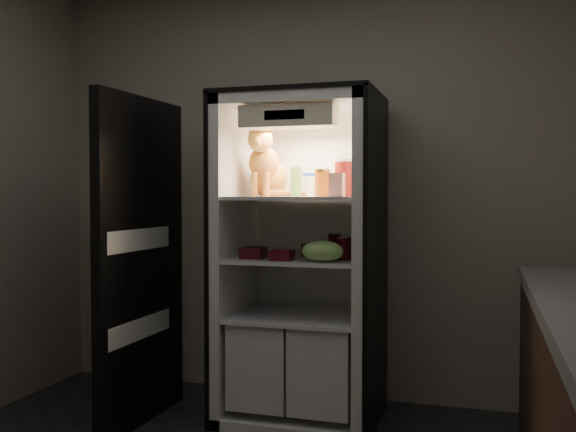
{
  "coord_description": "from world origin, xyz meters",
  "views": [
    {
      "loc": [
        1.0,
        -2.21,
        1.31
      ],
      "look_at": [
        -0.07,
        1.32,
        1.18
      ],
      "focal_mm": 40.0,
      "sensor_mm": 36.0,
      "label": 1
    }
  ],
  "objects_px": {
    "grape_bag": "(323,251)",
    "mayo_tub": "(311,185)",
    "soda_can_a": "(334,245)",
    "soda_can_c": "(343,249)",
    "soda_can_b": "(348,247)",
    "salsa_jar": "(322,183)",
    "cream_carton": "(337,185)",
    "berry_box_left": "(253,253)",
    "parmesan_shaker": "(296,182)",
    "pepper_jar": "(345,178)",
    "berry_box_right": "(282,255)",
    "condiment_jar": "(306,249)",
    "refrigerator": "(303,282)",
    "tabby_cat": "(267,169)"
  },
  "relations": [
    {
      "from": "soda_can_b",
      "to": "parmesan_shaker",
      "type": "bearing_deg",
      "value": 169.42
    },
    {
      "from": "mayo_tub",
      "to": "soda_can_c",
      "type": "bearing_deg",
      "value": -43.74
    },
    {
      "from": "pepper_jar",
      "to": "berry_box_left",
      "type": "xyz_separation_m",
      "value": [
        -0.49,
        -0.17,
        -0.42
      ]
    },
    {
      "from": "soda_can_a",
      "to": "soda_can_c",
      "type": "relative_size",
      "value": 1.08
    },
    {
      "from": "soda_can_b",
      "to": "grape_bag",
      "type": "height_order",
      "value": "soda_can_b"
    },
    {
      "from": "berry_box_left",
      "to": "mayo_tub",
      "type": "bearing_deg",
      "value": 50.42
    },
    {
      "from": "salsa_jar",
      "to": "soda_can_c",
      "type": "height_order",
      "value": "salsa_jar"
    },
    {
      "from": "refrigerator",
      "to": "cream_carton",
      "type": "height_order",
      "value": "refrigerator"
    },
    {
      "from": "parmesan_shaker",
      "to": "pepper_jar",
      "type": "bearing_deg",
      "value": -2.95
    },
    {
      "from": "cream_carton",
      "to": "berry_box_left",
      "type": "xyz_separation_m",
      "value": [
        -0.49,
        0.04,
        -0.38
      ]
    },
    {
      "from": "grape_bag",
      "to": "berry_box_right",
      "type": "height_order",
      "value": "grape_bag"
    },
    {
      "from": "mayo_tub",
      "to": "soda_can_b",
      "type": "height_order",
      "value": "mayo_tub"
    },
    {
      "from": "cream_carton",
      "to": "parmesan_shaker",
      "type": "bearing_deg",
      "value": 142.51
    },
    {
      "from": "cream_carton",
      "to": "berry_box_right",
      "type": "xyz_separation_m",
      "value": [
        -0.31,
        -0.01,
        -0.38
      ]
    },
    {
      "from": "berry_box_left",
      "to": "soda_can_b",
      "type": "bearing_deg",
      "value": 13.23
    },
    {
      "from": "salsa_jar",
      "to": "soda_can_a",
      "type": "height_order",
      "value": "salsa_jar"
    },
    {
      "from": "refrigerator",
      "to": "soda_can_a",
      "type": "relative_size",
      "value": 14.01
    },
    {
      "from": "salsa_jar",
      "to": "berry_box_right",
      "type": "relative_size",
      "value": 1.33
    },
    {
      "from": "soda_can_b",
      "to": "soda_can_c",
      "type": "bearing_deg",
      "value": -112.63
    },
    {
      "from": "cream_carton",
      "to": "condiment_jar",
      "type": "xyz_separation_m",
      "value": [
        -0.23,
        0.23,
        -0.37
      ]
    },
    {
      "from": "refrigerator",
      "to": "soda_can_a",
      "type": "distance_m",
      "value": 0.29
    },
    {
      "from": "tabby_cat",
      "to": "parmesan_shaker",
      "type": "relative_size",
      "value": 2.54
    },
    {
      "from": "refrigerator",
      "to": "soda_can_b",
      "type": "bearing_deg",
      "value": -14.27
    },
    {
      "from": "salsa_jar",
      "to": "cream_carton",
      "type": "distance_m",
      "value": 0.2
    },
    {
      "from": "soda_can_b",
      "to": "berry_box_left",
      "type": "height_order",
      "value": "soda_can_b"
    },
    {
      "from": "condiment_jar",
      "to": "soda_can_a",
      "type": "bearing_deg",
      "value": 28.13
    },
    {
      "from": "mayo_tub",
      "to": "cream_carton",
      "type": "relative_size",
      "value": 1.1
    },
    {
      "from": "condiment_jar",
      "to": "salsa_jar",
      "type": "bearing_deg",
      "value": -34.55
    },
    {
      "from": "mayo_tub",
      "to": "soda_can_a",
      "type": "relative_size",
      "value": 1.03
    },
    {
      "from": "cream_carton",
      "to": "soda_can_a",
      "type": "xyz_separation_m",
      "value": [
        -0.08,
        0.31,
        -0.35
      ]
    },
    {
      "from": "parmesan_shaker",
      "to": "condiment_jar",
      "type": "xyz_separation_m",
      "value": [
        0.06,
        0.01,
        -0.39
      ]
    },
    {
      "from": "parmesan_shaker",
      "to": "berry_box_left",
      "type": "bearing_deg",
      "value": -137.3
    },
    {
      "from": "pepper_jar",
      "to": "berry_box_right",
      "type": "bearing_deg",
      "value": -144.99
    },
    {
      "from": "soda_can_b",
      "to": "berry_box_left",
      "type": "relative_size",
      "value": 1.03
    },
    {
      "from": "parmesan_shaker",
      "to": "pepper_jar",
      "type": "relative_size",
      "value": 0.81
    },
    {
      "from": "tabby_cat",
      "to": "condiment_jar",
      "type": "relative_size",
      "value": 5.01
    },
    {
      "from": "refrigerator",
      "to": "mayo_tub",
      "type": "relative_size",
      "value": 13.59
    },
    {
      "from": "mayo_tub",
      "to": "soda_can_a",
      "type": "distance_m",
      "value": 0.39
    },
    {
      "from": "soda_can_a",
      "to": "berry_box_left",
      "type": "xyz_separation_m",
      "value": [
        -0.41,
        -0.27,
        -0.04
      ]
    },
    {
      "from": "grape_bag",
      "to": "mayo_tub",
      "type": "bearing_deg",
      "value": 113.98
    },
    {
      "from": "parmesan_shaker",
      "to": "mayo_tub",
      "type": "xyz_separation_m",
      "value": [
        0.06,
        0.12,
        -0.02
      ]
    },
    {
      "from": "parmesan_shaker",
      "to": "soda_can_a",
      "type": "xyz_separation_m",
      "value": [
        0.21,
        0.09,
        -0.37
      ]
    },
    {
      "from": "soda_can_b",
      "to": "berry_box_right",
      "type": "height_order",
      "value": "soda_can_b"
    },
    {
      "from": "pepper_jar",
      "to": "soda_can_b",
      "type": "height_order",
      "value": "pepper_jar"
    },
    {
      "from": "pepper_jar",
      "to": "soda_can_a",
      "type": "relative_size",
      "value": 1.57
    },
    {
      "from": "grape_bag",
      "to": "berry_box_right",
      "type": "relative_size",
      "value": 1.98
    },
    {
      "from": "mayo_tub",
      "to": "salsa_jar",
      "type": "distance_m",
      "value": 0.23
    },
    {
      "from": "soda_can_b",
      "to": "grape_bag",
      "type": "distance_m",
      "value": 0.21
    },
    {
      "from": "condiment_jar",
      "to": "berry_box_left",
      "type": "xyz_separation_m",
      "value": [
        -0.26,
        -0.19,
        -0.01
      ]
    },
    {
      "from": "berry_box_right",
      "to": "cream_carton",
      "type": "bearing_deg",
      "value": 1.04
    }
  ]
}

